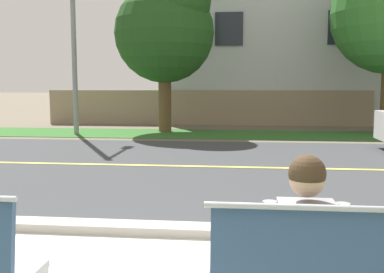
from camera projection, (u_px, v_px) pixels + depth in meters
name	position (u px, v px, depth m)	size (l,w,h in m)	color
ground_plane	(208.00, 155.00, 10.64)	(140.00, 140.00, 0.00)	#665B4C
curb_edge	(171.00, 230.00, 5.05)	(44.00, 0.30, 0.11)	#ADA89E
street_asphalt	(202.00, 167.00, 9.15)	(52.00, 8.00, 0.01)	#383A3D
road_centre_line	(202.00, 166.00, 9.15)	(48.00, 0.14, 0.01)	#E0CC4C
far_verge_grass	(217.00, 134.00, 14.97)	(48.00, 2.80, 0.02)	#2D6026
seated_person_grey	(303.00, 243.00, 2.85)	(0.52, 0.68, 1.25)	black
shade_tree_far_left	(167.00, 25.00, 15.27)	(3.37, 3.37, 5.57)	brown
garden_wall	(206.00, 108.00, 18.37)	(13.00, 0.36, 1.40)	gray
house_across_street	(278.00, 37.00, 20.84)	(10.44, 6.91, 7.52)	#B7BCC1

